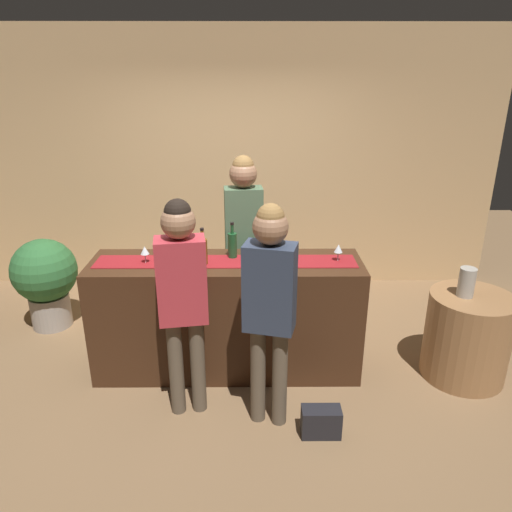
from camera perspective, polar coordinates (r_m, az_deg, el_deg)
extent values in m
plane|color=brown|center=(4.35, -3.29, -12.92)|extent=(10.00, 10.00, 0.00)
cube|color=tan|center=(5.59, -2.67, 11.02)|extent=(6.00, 0.12, 2.90)
cube|color=#3D2314|center=(4.09, -3.44, -7.16)|extent=(2.21, 0.60, 0.99)
cube|color=maroon|center=(3.88, -3.60, -0.66)|extent=(2.10, 0.28, 0.01)
cylinder|color=brown|center=(3.81, -6.33, 0.48)|extent=(0.07, 0.07, 0.21)
cylinder|color=brown|center=(3.76, -6.41, 2.51)|extent=(0.03, 0.03, 0.08)
cylinder|color=black|center=(3.75, -6.44, 3.18)|extent=(0.03, 0.03, 0.02)
cylinder|color=#194723|center=(3.93, -2.81, 1.24)|extent=(0.07, 0.07, 0.21)
cylinder|color=#194723|center=(3.88, -2.85, 3.22)|extent=(0.03, 0.03, 0.08)
cylinder|color=black|center=(3.87, -2.86, 3.87)|extent=(0.03, 0.03, 0.02)
cylinder|color=silver|center=(3.94, -12.94, -0.81)|extent=(0.06, 0.06, 0.00)
cylinder|color=silver|center=(3.93, -12.98, -0.28)|extent=(0.01, 0.01, 0.08)
cone|color=silver|center=(3.91, -13.07, 0.68)|extent=(0.07, 0.07, 0.06)
cylinder|color=silver|center=(3.85, 3.37, -0.81)|extent=(0.06, 0.06, 0.00)
cylinder|color=silver|center=(3.84, 3.38, -0.27)|extent=(0.01, 0.01, 0.08)
cone|color=silver|center=(3.81, 3.40, 0.71)|extent=(0.07, 0.07, 0.06)
cylinder|color=silver|center=(3.94, 9.66, -0.59)|extent=(0.06, 0.06, 0.00)
cylinder|color=silver|center=(3.93, 9.69, -0.05)|extent=(0.01, 0.01, 0.08)
cone|color=silver|center=(3.90, 9.75, 0.91)|extent=(0.07, 0.07, 0.06)
cylinder|color=#26262B|center=(4.65, -0.40, -4.66)|extent=(0.11, 0.11, 0.82)
cylinder|color=#26262B|center=(4.64, -2.38, -4.74)|extent=(0.11, 0.11, 0.82)
cube|color=#4C6B4C|center=(4.37, -1.48, 3.97)|extent=(0.36, 0.23, 0.65)
sphere|color=#9E7051|center=(4.26, -1.53, 9.71)|extent=(0.25, 0.25, 0.25)
sphere|color=olive|center=(4.25, -1.54, 10.61)|extent=(0.19, 0.19, 0.19)
cylinder|color=brown|center=(3.57, 0.23, -13.82)|extent=(0.11, 0.11, 0.78)
cylinder|color=brown|center=(3.55, 2.82, -14.16)|extent=(0.11, 0.11, 0.78)
cube|color=#2D384C|center=(3.21, 1.64, -3.78)|extent=(0.38, 0.28, 0.62)
sphere|color=#9E7051|center=(3.05, 1.72, 3.45)|extent=(0.23, 0.23, 0.23)
sphere|color=olive|center=(3.03, 1.74, 4.60)|extent=(0.18, 0.18, 0.18)
cylinder|color=brown|center=(3.69, -9.46, -12.88)|extent=(0.11, 0.11, 0.78)
cylinder|color=brown|center=(3.69, -6.92, -12.73)|extent=(0.11, 0.11, 0.78)
cube|color=#B7333D|center=(3.35, -8.81, -2.90)|extent=(0.37, 0.25, 0.61)
sphere|color=#9E7051|center=(3.20, -9.23, 4.03)|extent=(0.23, 0.23, 0.23)
sphere|color=black|center=(3.19, -9.30, 5.13)|extent=(0.18, 0.18, 0.18)
cylinder|color=#996B42|center=(4.41, 23.74, -8.74)|extent=(0.68, 0.68, 0.74)
cylinder|color=#A8A399|center=(4.18, 23.72, -2.87)|extent=(0.13, 0.13, 0.24)
cylinder|color=#9E9389|center=(5.31, -23.14, -5.92)|extent=(0.39, 0.39, 0.34)
sphere|color=#2D6633|center=(5.14, -23.84, -1.59)|extent=(0.63, 0.63, 0.63)
cube|color=black|center=(3.63, 7.72, -18.91)|extent=(0.28, 0.14, 0.22)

